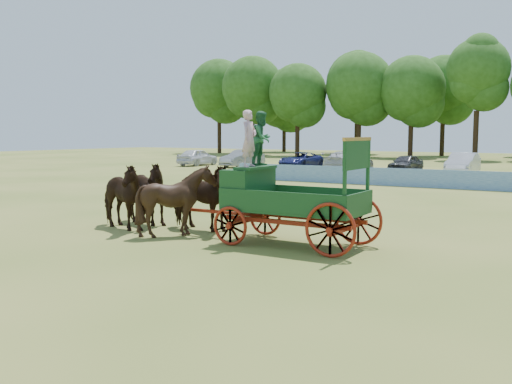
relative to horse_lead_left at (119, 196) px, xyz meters
The scene contains 9 objects.
ground 6.29m from the horse_lead_left, 12.92° to the left, with size 160.00×160.00×0.00m, color olive.
horse_lead_left is the anchor object (origin of this frame).
horse_lead_right 1.10m from the horse_lead_left, 90.00° to the left, with size 1.16×2.54×2.15m, color black.
horse_wheel_left 2.40m from the horse_lead_left, ahead, with size 1.74×1.95×2.15m, color black.
horse_wheel_right 2.64m from the horse_lead_left, 24.62° to the left, with size 1.16×2.54×2.15m, color black.
farm_dray 5.42m from the horse_lead_left, ahead, with size 5.99×2.00×3.73m.
sponsor_banner 20.04m from the horse_lead_left, 75.42° to the left, with size 26.00×0.08×1.05m, color #1B5195.
parked_cars 31.01m from the horse_lead_left, 88.08° to the left, with size 45.61×7.23×1.65m.
treeline 62.30m from the horse_lead_left, 90.23° to the left, with size 91.54×23.73×15.18m.
Camera 1 is at (7.26, -14.67, 3.10)m, focal length 40.00 mm.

